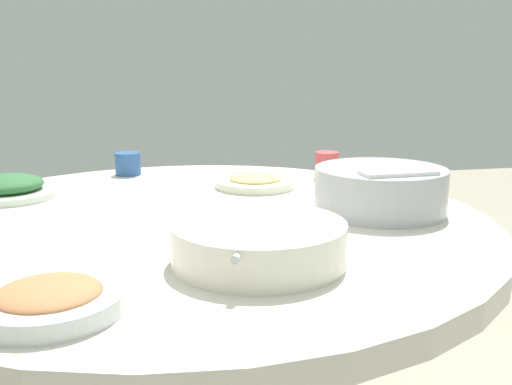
{
  "coord_description": "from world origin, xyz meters",
  "views": [
    {
      "loc": [
        1.16,
        -0.11,
        1.06
      ],
      "look_at": [
        0.08,
        0.12,
        0.81
      ],
      "focal_mm": 41.22,
      "sensor_mm": 36.0,
      "label": 1
    }
  ],
  "objects_px": {
    "tea_cup_far": "(128,164)",
    "dish_tofu_braise": "(49,299)",
    "round_dining_table": "(193,284)",
    "dish_greens": "(8,188)",
    "dish_noodles": "(255,182)",
    "tea_cup_side": "(327,165)",
    "rice_bowl": "(380,189)",
    "soup_bowl": "(259,244)"
  },
  "relations": [
    {
      "from": "rice_bowl",
      "to": "dish_noodles",
      "type": "bearing_deg",
      "value": -145.05
    },
    {
      "from": "dish_greens",
      "to": "tea_cup_far",
      "type": "bearing_deg",
      "value": 128.68
    },
    {
      "from": "dish_greens",
      "to": "dish_noodles",
      "type": "relative_size",
      "value": 1.14
    },
    {
      "from": "tea_cup_far",
      "to": "dish_tofu_braise",
      "type": "bearing_deg",
      "value": -6.05
    },
    {
      "from": "rice_bowl",
      "to": "round_dining_table",
      "type": "bearing_deg",
      "value": -94.78
    },
    {
      "from": "soup_bowl",
      "to": "dish_greens",
      "type": "height_order",
      "value": "soup_bowl"
    },
    {
      "from": "round_dining_table",
      "to": "dish_greens",
      "type": "height_order",
      "value": "dish_greens"
    },
    {
      "from": "dish_noodles",
      "to": "round_dining_table",
      "type": "bearing_deg",
      "value": -35.85
    },
    {
      "from": "rice_bowl",
      "to": "dish_tofu_braise",
      "type": "distance_m",
      "value": 0.73
    },
    {
      "from": "round_dining_table",
      "to": "tea_cup_far",
      "type": "xyz_separation_m",
      "value": [
        -0.5,
        -0.12,
        0.18
      ]
    },
    {
      "from": "rice_bowl",
      "to": "soup_bowl",
      "type": "bearing_deg",
      "value": -50.63
    },
    {
      "from": "tea_cup_side",
      "to": "dish_tofu_braise",
      "type": "bearing_deg",
      "value": -39.64
    },
    {
      "from": "rice_bowl",
      "to": "dish_noodles",
      "type": "distance_m",
      "value": 0.36
    },
    {
      "from": "round_dining_table",
      "to": "soup_bowl",
      "type": "height_order",
      "value": "soup_bowl"
    },
    {
      "from": "round_dining_table",
      "to": "dish_noodles",
      "type": "bearing_deg",
      "value": 144.15
    },
    {
      "from": "round_dining_table",
      "to": "dish_noodles",
      "type": "height_order",
      "value": "dish_noodles"
    },
    {
      "from": "dish_greens",
      "to": "tea_cup_far",
      "type": "distance_m",
      "value": 0.35
    },
    {
      "from": "rice_bowl",
      "to": "dish_noodles",
      "type": "relative_size",
      "value": 1.36
    },
    {
      "from": "dish_tofu_braise",
      "to": "tea_cup_side",
      "type": "distance_m",
      "value": 0.98
    },
    {
      "from": "rice_bowl",
      "to": "tea_cup_side",
      "type": "relative_size",
      "value": 3.8
    },
    {
      "from": "dish_greens",
      "to": "tea_cup_side",
      "type": "distance_m",
      "value": 0.8
    },
    {
      "from": "tea_cup_far",
      "to": "dish_greens",
      "type": "bearing_deg",
      "value": -51.32
    },
    {
      "from": "soup_bowl",
      "to": "dish_tofu_braise",
      "type": "relative_size",
      "value": 1.47
    },
    {
      "from": "dish_noodles",
      "to": "tea_cup_far",
      "type": "xyz_separation_m",
      "value": [
        -0.23,
        -0.31,
        0.02
      ]
    },
    {
      "from": "dish_greens",
      "to": "dish_noodles",
      "type": "bearing_deg",
      "value": 88.68
    },
    {
      "from": "round_dining_table",
      "to": "rice_bowl",
      "type": "xyz_separation_m",
      "value": [
        0.03,
        0.4,
        0.19
      ]
    },
    {
      "from": "dish_tofu_braise",
      "to": "soup_bowl",
      "type": "bearing_deg",
      "value": 113.1
    },
    {
      "from": "soup_bowl",
      "to": "tea_cup_far",
      "type": "relative_size",
      "value": 3.98
    },
    {
      "from": "round_dining_table",
      "to": "dish_tofu_braise",
      "type": "relative_size",
      "value": 6.39
    },
    {
      "from": "dish_noodles",
      "to": "tea_cup_far",
      "type": "height_order",
      "value": "tea_cup_far"
    },
    {
      "from": "tea_cup_side",
      "to": "dish_greens",
      "type": "bearing_deg",
      "value": -86.16
    },
    {
      "from": "tea_cup_side",
      "to": "rice_bowl",
      "type": "bearing_deg",
      "value": -0.71
    },
    {
      "from": "rice_bowl",
      "to": "soup_bowl",
      "type": "xyz_separation_m",
      "value": [
        0.26,
        -0.32,
        -0.02
      ]
    },
    {
      "from": "rice_bowl",
      "to": "dish_noodles",
      "type": "xyz_separation_m",
      "value": [
        -0.29,
        -0.21,
        -0.04
      ]
    },
    {
      "from": "soup_bowl",
      "to": "tea_cup_far",
      "type": "height_order",
      "value": "soup_bowl"
    },
    {
      "from": "round_dining_table",
      "to": "dish_greens",
      "type": "relative_size",
      "value": 5.29
    },
    {
      "from": "rice_bowl",
      "to": "dish_greens",
      "type": "distance_m",
      "value": 0.85
    },
    {
      "from": "dish_greens",
      "to": "round_dining_table",
      "type": "bearing_deg",
      "value": 55.44
    },
    {
      "from": "dish_greens",
      "to": "dish_noodles",
      "type": "height_order",
      "value": "dish_greens"
    },
    {
      "from": "soup_bowl",
      "to": "dish_greens",
      "type": "bearing_deg",
      "value": -139.97
    },
    {
      "from": "tea_cup_side",
      "to": "tea_cup_far",
      "type": "bearing_deg",
      "value": -107.62
    },
    {
      "from": "rice_bowl",
      "to": "dish_greens",
      "type": "bearing_deg",
      "value": -111.2
    }
  ]
}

